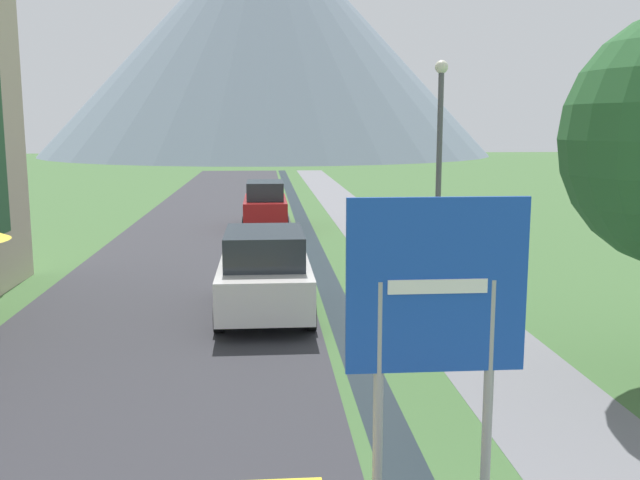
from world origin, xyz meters
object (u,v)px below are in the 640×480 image
(parked_car_far, at_px, (265,204))
(streetlamp, at_px, (439,164))
(road_sign, at_px, (436,315))
(parked_car_near, at_px, (265,272))

(parked_car_far, relative_size, streetlamp, 0.78)
(streetlamp, bearing_deg, road_sign, -103.92)
(streetlamp, bearing_deg, parked_car_near, -174.48)
(parked_car_near, height_order, parked_car_far, same)
(road_sign, bearing_deg, parked_car_far, 94.36)
(road_sign, distance_m, parked_car_far, 21.22)
(road_sign, height_order, parked_car_far, road_sign)
(road_sign, bearing_deg, parked_car_near, 101.55)
(parked_car_near, height_order, streetlamp, streetlamp)
(road_sign, relative_size, streetlamp, 0.62)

